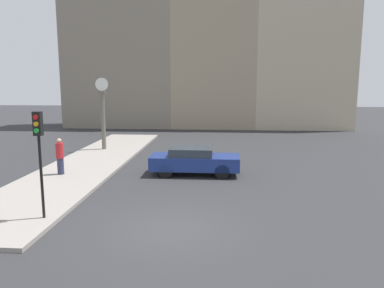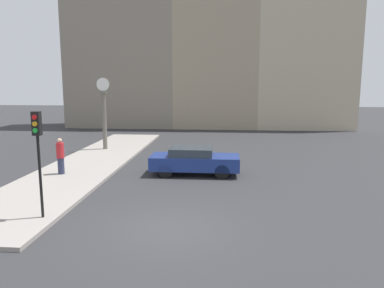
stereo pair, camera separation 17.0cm
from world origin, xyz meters
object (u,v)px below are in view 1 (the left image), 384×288
object	(u,v)px
traffic_light_near	(39,142)
sedan_car	(194,160)
street_clock	(103,113)
pedestrian_red_top	(60,156)

from	to	relation	value
traffic_light_near	sedan_car	bearing A→B (deg)	56.36
sedan_car	street_clock	distance (m)	8.90
street_clock	traffic_light_near	bearing A→B (deg)	-81.22
street_clock	pedestrian_red_top	xyz separation A→B (m)	(0.03, -6.87, -1.53)
traffic_light_near	street_clock	world-z (taller)	street_clock
street_clock	sedan_car	bearing A→B (deg)	-42.70
traffic_light_near	pedestrian_red_top	bearing A→B (deg)	108.47
sedan_car	street_clock	xyz separation A→B (m)	(-6.40, 5.91, 1.83)
sedan_car	pedestrian_red_top	world-z (taller)	pedestrian_red_top
pedestrian_red_top	sedan_car	bearing A→B (deg)	8.64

